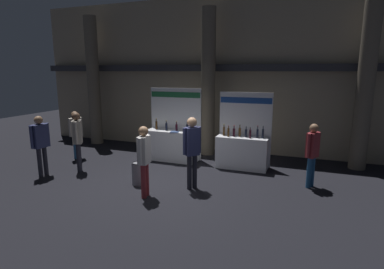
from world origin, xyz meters
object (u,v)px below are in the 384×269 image
Objects in this scene: trash_bin at (138,173)px; visitor_4 at (76,131)px; visitor_0 at (144,156)px; visitor_3 at (40,140)px; visitor_5 at (312,151)px; exhibitor_booth_0 at (172,142)px; visitor_1 at (77,136)px; exhibitor_booth_1 at (242,149)px; visitor_6 at (192,147)px.

trash_bin is 0.37× the size of visitor_4.
visitor_4 is (-3.26, 1.46, 0.67)m from trash_bin.
visitor_0 is 0.99× the size of visitor_3.
visitor_5 is (3.68, 2.08, -0.04)m from visitor_0.
visitor_4 is at bearing -162.59° from exhibitor_booth_0.
visitor_1 is (-2.81, 1.02, 0.05)m from visitor_0.
trash_bin is 0.35× the size of visitor_3.
exhibitor_booth_0 reaches higher than visitor_4.
trash_bin is 1.12m from visitor_0.
visitor_1 is (-2.13, -2.08, 0.45)m from exhibitor_booth_0.
visitor_4 reaches higher than trash_bin.
trash_bin is 0.34× the size of visitor_1.
visitor_1 is (-4.51, -2.07, 0.47)m from exhibitor_booth_1.
trash_bin is at bearing 67.19° from visitor_4.
trash_bin is 0.33× the size of visitor_6.
visitor_1 is 3.68m from visitor_6.
visitor_3 is 1.83m from visitor_4.
visitor_0 is 1.05× the size of visitor_4.
visitor_5 reaches higher than visitor_4.
exhibitor_booth_1 is at bearing -89.07° from visitor_5.
visitor_6 is (-2.82, -1.19, 0.13)m from visitor_5.
visitor_6 is (1.43, 0.23, 0.80)m from trash_bin.
visitor_1 reaches higher than visitor_3.
visitor_3 is 1.06× the size of visitor_4.
exhibitor_booth_1 is 2.40m from visitor_6.
visitor_0 reaches higher than visitor_5.
trash_bin is 3.05m from visitor_3.
exhibitor_booth_0 is 1.35× the size of visitor_1.
visitor_3 is 4.41m from visitor_6.
visitor_1 is at bearing -135.60° from exhibitor_booth_0.
visitor_6 reaches higher than visitor_0.
visitor_0 is 3.52m from visitor_3.
visitor_3 reaches higher than visitor_4.
exhibitor_booth_1 is 1.35× the size of visitor_0.
exhibitor_booth_0 reaches higher than trash_bin.
visitor_0 is (0.68, -3.10, 0.40)m from exhibitor_booth_0.
exhibitor_booth_1 is 3.33m from trash_bin.
visitor_4 is 0.98× the size of visitor_5.
visitor_6 is (-0.83, -2.20, 0.51)m from exhibitor_booth_1.
visitor_5 is (7.19, 1.77, -0.07)m from visitor_3.
visitor_0 is 2.99m from visitor_1.
visitor_6 is at bearing -78.47° from visitor_3.
visitor_3 is (-2.82, -2.79, 0.44)m from exhibitor_booth_0.
visitor_6 is at bearing 129.40° from visitor_0.
trash_bin is 1.66m from visitor_6.
visitor_1 is (-2.24, 0.36, 0.76)m from trash_bin.
visitor_6 reaches higher than visitor_1.
visitor_5 is at bearing 113.08° from visitor_0.
visitor_3 is (-2.93, -0.34, 0.75)m from trash_bin.
exhibitor_booth_0 is 2.38m from exhibitor_booth_1.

